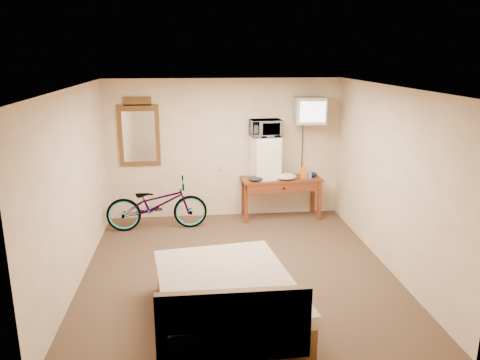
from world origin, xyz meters
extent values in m
plane|color=#443022|center=(0.00, 0.00, 0.00)|extent=(4.60, 4.60, 0.00)
plane|color=silver|center=(0.00, 0.00, 2.50)|extent=(4.60, 4.60, 0.00)
cube|color=beige|center=(0.00, 2.30, 1.25)|extent=(4.20, 0.04, 2.50)
cube|color=beige|center=(0.00, -2.30, 1.25)|extent=(4.20, 0.04, 2.50)
cube|color=beige|center=(-2.10, 0.00, 1.25)|extent=(0.04, 4.60, 2.50)
cube|color=beige|center=(2.10, 0.00, 1.25)|extent=(0.04, 4.60, 2.50)
cube|color=beige|center=(-0.08, 2.29, 0.92)|extent=(0.08, 0.01, 0.13)
cube|color=brown|center=(1.00, 2.04, 0.73)|extent=(1.45, 0.63, 0.04)
cube|color=brown|center=(0.34, 1.82, 0.35)|extent=(0.06, 0.06, 0.71)
cube|color=brown|center=(1.66, 1.82, 0.35)|extent=(0.06, 0.06, 0.71)
cube|color=brown|center=(0.34, 2.26, 0.35)|extent=(0.06, 0.06, 0.71)
cube|color=brown|center=(1.66, 2.26, 0.35)|extent=(0.06, 0.06, 0.71)
cube|color=brown|center=(1.00, 1.80, 0.63)|extent=(1.30, 0.12, 0.16)
cube|color=black|center=(1.00, 1.78, 0.63)|extent=(0.05, 0.02, 0.03)
cube|color=white|center=(0.71, 2.07, 1.13)|extent=(0.53, 0.51, 0.75)
cube|color=#A3A39E|center=(0.71, 1.85, 1.28)|extent=(0.46, 0.01, 0.00)
cylinder|color=#A3A39E|center=(0.54, 1.84, 1.08)|extent=(0.02, 0.02, 0.27)
imported|color=white|center=(0.71, 2.07, 1.65)|extent=(0.57, 0.41, 0.30)
cube|color=orange|center=(1.39, 1.97, 0.85)|extent=(0.11, 0.07, 0.21)
cylinder|color=#4572ED|center=(1.50, 1.96, 0.82)|extent=(0.08, 0.08, 0.14)
ellipsoid|color=beige|center=(1.06, 1.91, 0.81)|extent=(0.37, 0.28, 0.11)
ellipsoid|color=black|center=(0.51, 1.85, 0.80)|extent=(0.26, 0.19, 0.10)
ellipsoid|color=black|center=(1.59, 2.08, 0.79)|extent=(0.17, 0.14, 0.08)
cube|color=black|center=(1.47, 2.28, 1.85)|extent=(0.14, 0.02, 0.14)
cylinder|color=black|center=(1.47, 2.24, 1.85)|extent=(0.05, 0.30, 0.05)
cube|color=#A3A39E|center=(1.47, 2.02, 1.96)|extent=(0.55, 0.47, 0.46)
cube|color=white|center=(1.47, 1.80, 1.96)|extent=(0.43, 0.04, 0.35)
cube|color=black|center=(1.47, 2.24, 1.96)|extent=(0.33, 0.03, 0.28)
cube|color=brown|center=(-1.49, 2.27, 1.53)|extent=(0.71, 0.04, 1.08)
cube|color=brown|center=(-1.49, 2.27, 2.12)|extent=(0.47, 0.04, 0.15)
cube|color=white|center=(-1.49, 2.25, 1.51)|extent=(0.56, 0.01, 0.88)
imported|color=black|center=(-1.20, 1.69, 0.44)|extent=(1.72, 0.68, 0.89)
cube|color=brown|center=(-0.26, -1.30, 0.20)|extent=(1.63, 2.03, 0.40)
cube|color=#BAB190|center=(-0.26, -1.30, 0.45)|extent=(1.68, 2.08, 0.14)
cube|color=brown|center=(-0.26, -2.26, 0.55)|extent=(1.40, 0.08, 0.70)
ellipsoid|color=silver|center=(-0.59, -1.95, 0.58)|extent=(0.57, 0.35, 0.20)
ellipsoid|color=silver|center=(0.07, -1.95, 0.58)|extent=(0.57, 0.35, 0.20)
camera|label=1|loc=(-0.60, -5.95, 2.91)|focal=35.00mm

